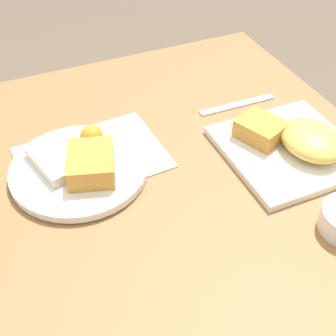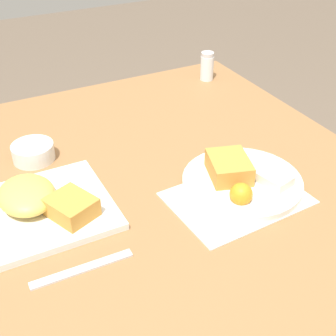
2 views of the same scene
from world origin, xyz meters
name	(u,v)px [view 1 (image 1 of 2)]	position (x,y,z in m)	size (l,w,h in m)	color
dining_table	(166,236)	(0.00, 0.00, 0.68)	(0.98, 0.87, 0.77)	olive
menu_card	(92,158)	(0.15, 0.08, 0.77)	(0.20, 0.27, 0.00)	beige
plate_square_near	(293,143)	(0.02, -0.27, 0.79)	(0.23, 0.23, 0.06)	white
plate_oval_far	(80,165)	(0.12, 0.11, 0.79)	(0.24, 0.24, 0.05)	white
butter_knife	(237,105)	(0.19, -0.25, 0.77)	(0.02, 0.17, 0.00)	silver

